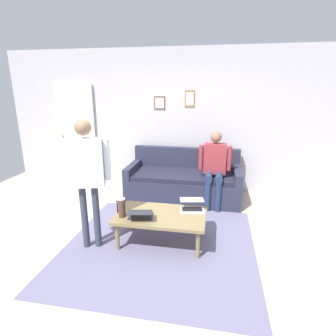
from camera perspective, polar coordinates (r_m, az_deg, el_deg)
ground_plane at (r=3.77m, az=-2.86°, el=-15.24°), size 7.68×7.68×0.00m
area_rug at (r=3.70m, az=-1.74°, el=-15.83°), size 2.41×2.36×0.01m
back_wall at (r=5.41m, az=2.33°, el=9.72°), size 7.04×0.11×2.70m
interior_door at (r=6.05m, az=-18.44°, el=6.49°), size 0.82×0.09×2.05m
couch at (r=5.07m, az=3.30°, el=-2.90°), size 2.02×0.92×0.88m
coffee_table at (r=3.61m, az=-1.45°, el=-10.16°), size 1.16×0.70×0.40m
laptop_left at (r=3.71m, az=5.04°, el=-7.98°), size 0.37×0.37×0.13m
laptop_center at (r=3.49m, az=-5.80°, el=-9.63°), size 0.36×0.37×0.13m
french_press at (r=3.52m, az=-9.58°, el=-8.11°), size 0.11×0.09×0.28m
person_standing at (r=3.41m, az=-16.63°, el=-0.13°), size 0.57×0.29×1.63m
person_seated at (r=4.70m, az=9.70°, el=0.73°), size 0.55×0.51×1.28m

